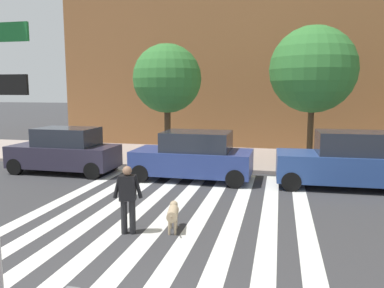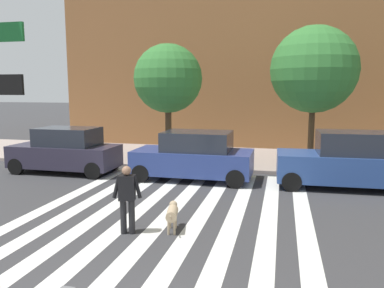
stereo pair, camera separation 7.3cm
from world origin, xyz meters
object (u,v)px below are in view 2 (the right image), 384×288
Objects in this scene: parked_car_near_curb at (66,151)px; street_tree_middle at (314,70)px; parked_car_third_in_line at (350,162)px; street_tree_nearest at (168,79)px; pedestrian_dog_walker at (127,196)px; parked_car_behind_first at (194,156)px; dog_on_leash at (172,213)px.

street_tree_middle reaches higher than parked_car_near_curb.
parked_car_third_in_line is 8.37m from street_tree_nearest.
street_tree_nearest is 9.07m from pedestrian_dog_walker.
street_tree_nearest is 6.27m from street_tree_middle.
parked_car_third_in_line is 4.54m from street_tree_middle.
pedestrian_dog_walker is at bearing -92.86° from parked_car_behind_first.
parked_car_near_curb reaches higher than pedestrian_dog_walker.
parked_car_near_curb reaches higher than dog_on_leash.
parked_car_near_curb is 8.10m from dog_on_leash.
pedestrian_dog_walker is (-5.81, -5.72, -0.01)m from parked_car_third_in_line.
street_tree_middle is at bearing 65.66° from dog_on_leash.
parked_car_behind_first is 2.73× the size of pedestrian_dog_walker.
street_tree_middle is 5.80× the size of dog_on_leash.
parked_car_behind_first is 6.26m from street_tree_middle.
parked_car_third_in_line reaches higher than parked_car_behind_first.
parked_car_behind_first is at bearing 97.49° from dog_on_leash.
street_tree_middle is (9.84, 2.94, 3.32)m from parked_car_near_curb.
street_tree_middle is at bearing 2.03° from street_tree_nearest.
pedestrian_dog_walker is (-4.71, -8.65, -3.29)m from street_tree_middle.
dog_on_leash is at bearing -114.34° from street_tree_middle.
parked_car_third_in_line is (5.52, 0.00, 0.04)m from parked_car_behind_first.
parked_car_behind_first is at bearing 87.14° from pedestrian_dog_walker.
street_tree_nearest is at bearing 100.40° from pedestrian_dog_walker.
parked_car_behind_first is 0.85× the size of street_tree_nearest.
parked_car_third_in_line reaches higher than dog_on_leash.
parked_car_third_in_line is (10.95, 0.00, 0.04)m from parked_car_near_curb.
pedestrian_dog_walker is 1.17m from dog_on_leash.
parked_car_third_in_line is at bearing 0.01° from parked_car_near_curb.
street_tree_nearest is at bearing -177.97° from street_tree_middle.
dog_on_leash is (0.70, -5.29, -0.45)m from parked_car_behind_first.
dog_on_leash is at bearing -72.48° from street_tree_nearest.
parked_car_behind_first is 4.43× the size of dog_on_leash.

